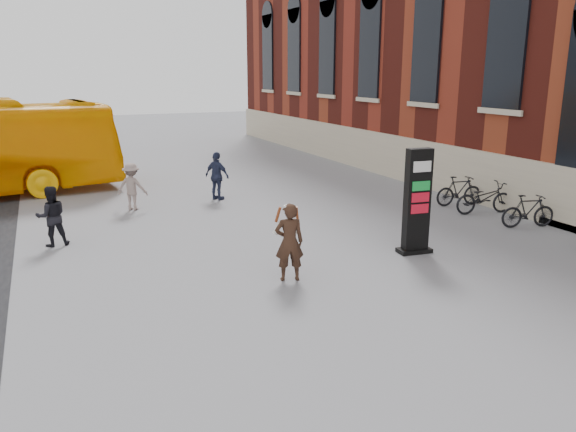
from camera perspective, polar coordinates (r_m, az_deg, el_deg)
name	(u,v)px	position (r m, az deg, el deg)	size (l,w,h in m)	color
ground	(276,293)	(11.62, -1.25, -7.83)	(100.00, 100.00, 0.00)	#9E9EA3
info_pylon	(417,202)	(14.12, 12.97, 1.43)	(0.88, 0.51, 2.62)	black
woman	(289,241)	(12.05, 0.12, -2.56)	(0.76, 0.72, 1.72)	#301E11
pedestrian_a	(51,216)	(15.68, -22.90, -0.02)	(0.77, 0.60, 1.57)	black
pedestrian_b	(132,187)	(18.91, -15.57, 2.89)	(1.00, 0.57, 1.54)	gray
pedestrian_c	(217,176)	(19.81, -7.21, 4.05)	(0.99, 0.41, 1.69)	#282F4D
bike_5	(528,211)	(17.64, 23.22, 0.46)	(0.46, 1.62, 0.97)	black
bike_6	(484,198)	(18.85, 19.32, 1.75)	(0.67, 1.93, 1.02)	black
bike_7	(459,191)	(19.72, 16.99, 2.46)	(0.47, 1.68, 1.01)	black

